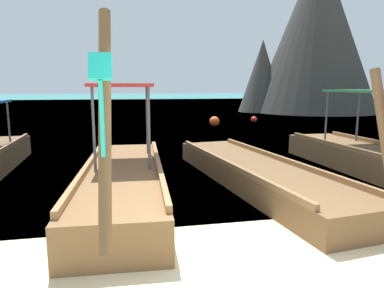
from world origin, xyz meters
name	(u,v)px	position (x,y,z in m)	size (l,w,h in m)	color
ground	(253,274)	(0.00, 0.00, 0.00)	(120.00, 120.00, 0.00)	beige
sea_water	(131,99)	(0.00, 61.45, 0.00)	(120.00, 120.00, 0.00)	teal
longtail_boat_turquoise_ribbon	(124,180)	(-1.38, 2.96, 0.36)	(1.62, 6.10, 2.83)	brown
longtail_boat_violet_ribbon	(256,174)	(1.36, 3.34, 0.25)	(2.12, 6.57, 2.28)	brown
karst_rock	(313,33)	(14.22, 23.70, 6.52)	(11.23, 10.17, 13.71)	#383833
mooring_buoy_near	(214,121)	(3.38, 14.32, 0.27)	(0.53, 0.53, 0.53)	#EA5119
mooring_buoy_far	(254,119)	(6.21, 15.89, 0.19)	(0.37, 0.37, 0.37)	red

